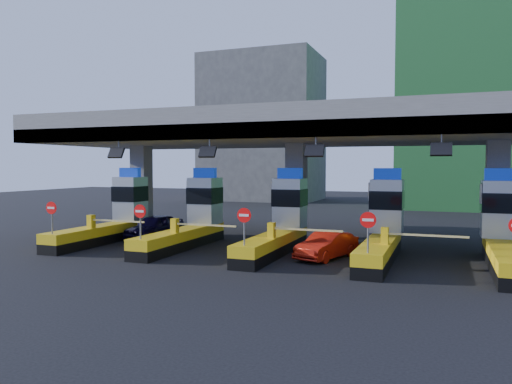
% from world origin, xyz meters
% --- Properties ---
extents(ground, '(120.00, 120.00, 0.00)m').
position_xyz_m(ground, '(0.00, 0.00, 0.00)').
color(ground, black).
rests_on(ground, ground).
extents(toll_canopy, '(28.00, 12.09, 7.00)m').
position_xyz_m(toll_canopy, '(0.00, 2.87, 6.13)').
color(toll_canopy, slate).
rests_on(toll_canopy, ground).
extents(toll_lane_far_left, '(4.43, 8.00, 4.16)m').
position_xyz_m(toll_lane_far_left, '(-10.00, 0.28, 1.40)').
color(toll_lane_far_left, black).
rests_on(toll_lane_far_left, ground).
extents(toll_lane_left, '(4.43, 8.00, 4.16)m').
position_xyz_m(toll_lane_left, '(-5.00, 0.28, 1.40)').
color(toll_lane_left, black).
rests_on(toll_lane_left, ground).
extents(toll_lane_center, '(4.43, 8.00, 4.16)m').
position_xyz_m(toll_lane_center, '(0.00, 0.28, 1.40)').
color(toll_lane_center, black).
rests_on(toll_lane_center, ground).
extents(toll_lane_right, '(4.43, 8.00, 4.16)m').
position_xyz_m(toll_lane_right, '(5.00, 0.28, 1.40)').
color(toll_lane_right, black).
rests_on(toll_lane_right, ground).
extents(toll_lane_far_right, '(4.43, 8.00, 4.16)m').
position_xyz_m(toll_lane_far_right, '(10.00, 0.28, 1.40)').
color(toll_lane_far_right, black).
rests_on(toll_lane_far_right, ground).
extents(bg_building_scaffold, '(18.00, 12.00, 28.00)m').
position_xyz_m(bg_building_scaffold, '(12.00, 32.00, 14.00)').
color(bg_building_scaffold, '#1E5926').
rests_on(bg_building_scaffold, ground).
extents(bg_building_concrete, '(14.00, 10.00, 18.00)m').
position_xyz_m(bg_building_concrete, '(-14.00, 36.00, 9.00)').
color(bg_building_concrete, '#4C4C49').
rests_on(bg_building_concrete, ground).
extents(van, '(2.05, 4.34, 1.44)m').
position_xyz_m(van, '(-8.10, 1.45, 0.72)').
color(van, black).
rests_on(van, ground).
extents(red_car, '(2.44, 3.96, 1.23)m').
position_xyz_m(red_car, '(2.64, -1.04, 0.62)').
color(red_car, '#AC1A0D').
rests_on(red_car, ground).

